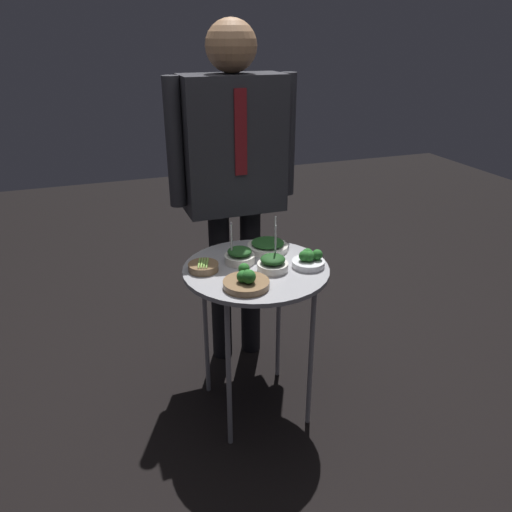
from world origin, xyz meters
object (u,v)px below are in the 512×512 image
at_px(bowl_spinach_front_center, 268,246).
at_px(waiter_figure, 233,162).
at_px(serving_cart, 256,281).
at_px(bowl_spinach_front_right, 273,264).
at_px(bowl_broccoli_back_left, 246,281).
at_px(bowl_spinach_mid_left, 240,256).
at_px(bowl_broccoli_back_right, 309,260).
at_px(bowl_asparagus_front_left, 203,267).

distance_m(bowl_spinach_front_center, waiter_figure, 0.42).
height_order(serving_cart, bowl_spinach_front_right, bowl_spinach_front_right).
distance_m(serving_cart, bowl_broccoli_back_left, 0.19).
bearing_deg(bowl_spinach_mid_left, bowl_spinach_front_right, -49.87).
bearing_deg(bowl_spinach_mid_left, bowl_broccoli_back_right, -27.80).
bearing_deg(bowl_spinach_front_center, bowl_broccoli_back_right, -64.91).
bearing_deg(bowl_spinach_front_center, serving_cart, -126.03).
height_order(bowl_asparagus_front_left, waiter_figure, waiter_figure).
xyz_separation_m(bowl_spinach_mid_left, bowl_broccoli_back_right, (0.25, -0.13, -0.00)).
height_order(bowl_broccoli_back_right, waiter_figure, waiter_figure).
height_order(bowl_spinach_mid_left, bowl_asparagus_front_left, bowl_spinach_mid_left).
bearing_deg(bowl_spinach_front_right, serving_cart, 139.03).
bearing_deg(bowl_spinach_mid_left, serving_cart, -57.31).
xyz_separation_m(bowl_broccoli_back_right, bowl_broccoli_back_left, (-0.29, -0.08, -0.00)).
xyz_separation_m(bowl_spinach_mid_left, waiter_figure, (0.09, 0.36, 0.29)).
relative_size(bowl_spinach_front_right, bowl_asparagus_front_left, 1.48).
distance_m(bowl_spinach_front_center, bowl_asparagus_front_left, 0.32).
height_order(bowl_spinach_front_right, bowl_broccoli_back_left, bowl_spinach_front_right).
height_order(bowl_spinach_mid_left, bowl_spinach_front_center, bowl_spinach_mid_left).
bearing_deg(waiter_figure, bowl_broccoli_back_right, -72.76).
bearing_deg(bowl_spinach_front_right, bowl_broccoli_back_left, -145.56).
relative_size(bowl_broccoli_back_left, bowl_spinach_front_center, 0.99).
bearing_deg(bowl_spinach_front_right, bowl_broccoli_back_right, -5.29).
distance_m(bowl_broccoli_back_left, waiter_figure, 0.66).
distance_m(bowl_broccoli_back_right, bowl_asparagus_front_left, 0.42).
relative_size(bowl_spinach_front_right, bowl_broccoli_back_left, 1.03).
xyz_separation_m(bowl_spinach_front_center, bowl_asparagus_front_left, (-0.31, -0.10, -0.00)).
height_order(bowl_spinach_front_right, bowl_asparagus_front_left, bowl_spinach_front_right).
xyz_separation_m(serving_cart, bowl_spinach_front_center, (0.11, 0.14, 0.08)).
relative_size(serving_cart, bowl_broccoli_back_right, 5.27).
height_order(bowl_spinach_front_right, waiter_figure, waiter_figure).
height_order(serving_cart, waiter_figure, waiter_figure).
xyz_separation_m(bowl_broccoli_back_left, bowl_spinach_front_center, (0.19, 0.29, -0.00)).
distance_m(bowl_spinach_mid_left, waiter_figure, 0.47).
bearing_deg(bowl_spinach_mid_left, waiter_figure, 75.58).
bearing_deg(bowl_asparagus_front_left, bowl_broccoli_back_left, -59.02).
xyz_separation_m(bowl_spinach_mid_left, bowl_asparagus_front_left, (-0.16, -0.02, -0.01)).
bearing_deg(bowl_broccoli_back_right, bowl_spinach_mid_left, 152.20).
bearing_deg(bowl_broccoli_back_left, bowl_spinach_front_right, 34.44).
bearing_deg(bowl_asparagus_front_left, bowl_spinach_mid_left, 9.02).
xyz_separation_m(bowl_spinach_front_center, waiter_figure, (-0.06, 0.29, 0.30)).
height_order(bowl_spinach_front_right, bowl_spinach_mid_left, same).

